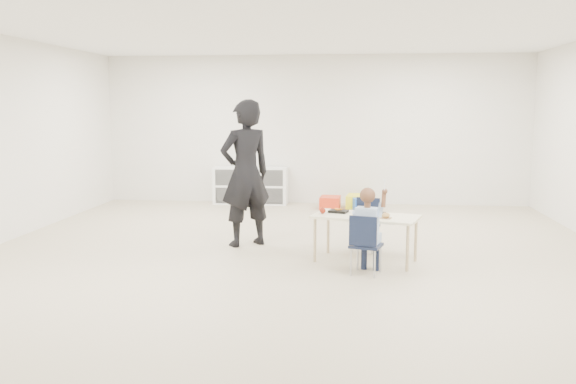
# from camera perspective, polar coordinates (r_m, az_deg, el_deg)

# --- Properties ---
(room) EXTENTS (9.00, 9.02, 2.80)m
(room) POSITION_cam_1_polar(r_m,az_deg,el_deg) (7.11, 0.33, 4.47)
(room) COLOR #C0AE94
(room) RESTS_ON ground
(table) EXTENTS (1.34, 0.93, 0.56)m
(table) POSITION_cam_1_polar(r_m,az_deg,el_deg) (7.32, 7.26, -4.31)
(table) COLOR #F6EEC5
(table) RESTS_ON ground
(chair_near) EXTENTS (0.40, 0.39, 0.67)m
(chair_near) POSITION_cam_1_polar(r_m,az_deg,el_deg) (6.78, 7.33, -4.87)
(chair_near) COLOR black
(chair_near) RESTS_ON ground
(chair_far) EXTENTS (0.40, 0.39, 0.67)m
(chair_far) POSITION_cam_1_polar(r_m,az_deg,el_deg) (7.85, 7.22, -3.10)
(chair_far) COLOR black
(chair_far) RESTS_ON ground
(child) EXTENTS (0.56, 0.56, 1.06)m
(child) POSITION_cam_1_polar(r_m,az_deg,el_deg) (6.74, 7.36, -3.26)
(child) COLOR #BCDCFF
(child) RESTS_ON chair_near
(lunch_tray_near) EXTENTS (0.26, 0.22, 0.03)m
(lunch_tray_near) POSITION_cam_1_polar(r_m,az_deg,el_deg) (7.32, 8.17, -2.02)
(lunch_tray_near) COLOR black
(lunch_tray_near) RESTS_ON table
(lunch_tray_far) EXTENTS (0.26, 0.22, 0.03)m
(lunch_tray_far) POSITION_cam_1_polar(r_m,az_deg,el_deg) (7.43, 4.74, -1.81)
(lunch_tray_far) COLOR black
(lunch_tray_far) RESTS_ON table
(milk_carton) EXTENTS (0.09, 0.09, 0.10)m
(milk_carton) POSITION_cam_1_polar(r_m,az_deg,el_deg) (7.15, 6.90, -1.95)
(milk_carton) COLOR white
(milk_carton) RESTS_ON table
(bread_roll) EXTENTS (0.09, 0.09, 0.07)m
(bread_roll) POSITION_cam_1_polar(r_m,az_deg,el_deg) (7.11, 9.15, -2.17)
(bread_roll) COLOR tan
(bread_roll) RESTS_ON table
(apple_near) EXTENTS (0.07, 0.07, 0.07)m
(apple_near) POSITION_cam_1_polar(r_m,az_deg,el_deg) (7.33, 6.48, -1.81)
(apple_near) COLOR maroon
(apple_near) RESTS_ON table
(apple_far) EXTENTS (0.07, 0.07, 0.07)m
(apple_far) POSITION_cam_1_polar(r_m,az_deg,el_deg) (7.34, 3.26, -1.76)
(apple_far) COLOR maroon
(apple_far) RESTS_ON table
(cubby_shelf) EXTENTS (1.40, 0.40, 0.70)m
(cubby_shelf) POSITION_cam_1_polar(r_m,az_deg,el_deg) (11.59, -3.52, 0.61)
(cubby_shelf) COLOR white
(cubby_shelf) RESTS_ON ground
(adult) EXTENTS (0.84, 0.79, 1.93)m
(adult) POSITION_cam_1_polar(r_m,az_deg,el_deg) (8.03, -4.00, 1.74)
(adult) COLOR black
(adult) RESTS_ON ground
(bin_red) EXTENTS (0.38, 0.47, 0.22)m
(bin_red) POSITION_cam_1_polar(r_m,az_deg,el_deg) (11.08, 3.96, -0.99)
(bin_red) COLOR red
(bin_red) RESTS_ON ground
(bin_yellow) EXTENTS (0.44, 0.54, 0.24)m
(bin_yellow) POSITION_cam_1_polar(r_m,az_deg,el_deg) (11.17, 6.54, -0.89)
(bin_yellow) COLOR yellow
(bin_yellow) RESTS_ON ground
(bin_blue) EXTENTS (0.45, 0.53, 0.23)m
(bin_blue) POSITION_cam_1_polar(r_m,az_deg,el_deg) (10.98, 6.99, -1.09)
(bin_blue) COLOR blue
(bin_blue) RESTS_ON ground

